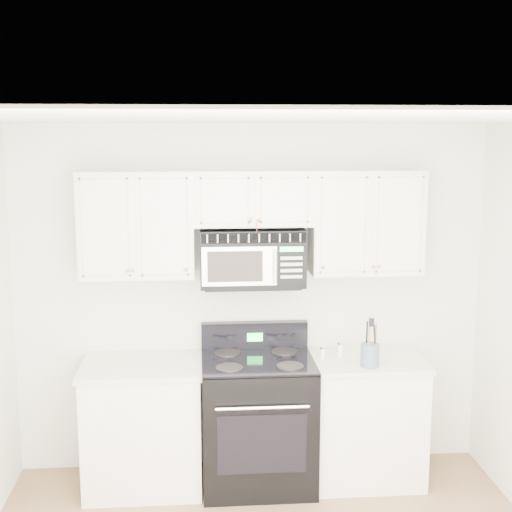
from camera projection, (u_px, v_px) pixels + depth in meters
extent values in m
cube|color=silver|center=(278.00, 119.00, 3.41)|extent=(3.50, 3.50, 0.01)
cube|color=white|center=(251.00, 299.00, 5.35)|extent=(3.50, 0.01, 2.60)
cube|color=silver|center=(144.00, 427.00, 5.12)|extent=(0.82, 0.63, 0.88)
cube|color=#F1E7C8|center=(142.00, 366.00, 5.04)|extent=(0.86, 0.65, 0.04)
cube|color=black|center=(146.00, 475.00, 5.23)|extent=(0.82, 0.55, 0.10)
cube|color=silver|center=(363.00, 420.00, 5.25)|extent=(0.82, 0.63, 0.88)
cube|color=#F1E7C8|center=(364.00, 360.00, 5.17)|extent=(0.86, 0.65, 0.04)
cube|color=black|center=(360.00, 467.00, 5.36)|extent=(0.82, 0.55, 0.10)
cube|color=black|center=(258.00, 422.00, 5.16)|extent=(0.80, 0.68, 0.92)
cube|color=black|center=(262.00, 444.00, 4.82)|extent=(0.61, 0.01, 0.42)
cylinder|color=white|center=(262.00, 408.00, 4.75)|extent=(0.63, 0.02, 0.02)
cube|color=black|center=(258.00, 361.00, 5.08)|extent=(0.80, 0.68, 0.02)
cube|color=black|center=(254.00, 336.00, 5.36)|extent=(0.80, 0.08, 0.21)
cube|color=#20D44C|center=(255.00, 337.00, 5.31)|extent=(0.12, 0.00, 0.06)
cube|color=silver|center=(137.00, 224.00, 5.02)|extent=(0.80, 0.33, 0.75)
cube|color=silver|center=(366.00, 222.00, 5.15)|extent=(0.80, 0.33, 0.75)
cube|color=silver|center=(253.00, 198.00, 5.05)|extent=(0.84, 0.33, 0.39)
sphere|color=#D48E46|center=(133.00, 270.00, 4.88)|extent=(0.03, 0.03, 0.03)
sphere|color=#D48E46|center=(186.00, 270.00, 4.91)|extent=(0.03, 0.03, 0.03)
sphere|color=#D48E46|center=(323.00, 267.00, 4.99)|extent=(0.03, 0.03, 0.03)
sphere|color=#D48E46|center=(374.00, 267.00, 5.02)|extent=(0.03, 0.03, 0.03)
sphere|color=#D48E46|center=(251.00, 220.00, 4.89)|extent=(0.03, 0.03, 0.03)
sphere|color=#D48E46|center=(259.00, 220.00, 4.89)|extent=(0.03, 0.03, 0.03)
cylinder|color=red|center=(257.00, 228.00, 4.90)|extent=(0.00, 0.00, 0.11)
sphere|color=#D48E46|center=(257.00, 236.00, 4.91)|extent=(0.04, 0.04, 0.04)
cube|color=black|center=(252.00, 257.00, 5.10)|extent=(0.74, 0.37, 0.41)
cube|color=beige|center=(254.00, 238.00, 4.90)|extent=(0.72, 0.01, 0.07)
cube|color=#A6A6A9|center=(239.00, 266.00, 4.92)|extent=(0.52, 0.01, 0.27)
cube|color=black|center=(235.00, 267.00, 4.91)|extent=(0.38, 0.01, 0.21)
cube|color=black|center=(291.00, 266.00, 4.94)|extent=(0.20, 0.01, 0.27)
cube|color=#20D44C|center=(292.00, 249.00, 4.92)|extent=(0.16, 0.00, 0.03)
cylinder|color=white|center=(275.00, 267.00, 4.90)|extent=(0.02, 0.02, 0.23)
cylinder|color=slate|center=(370.00, 355.00, 4.96)|extent=(0.13, 0.13, 0.16)
cylinder|color=olive|center=(375.00, 344.00, 4.95)|extent=(0.01, 0.01, 0.28)
cylinder|color=black|center=(367.00, 341.00, 4.98)|extent=(0.01, 0.01, 0.30)
cylinder|color=olive|center=(369.00, 342.00, 4.92)|extent=(0.01, 0.01, 0.33)
cylinder|color=black|center=(375.00, 344.00, 4.95)|extent=(0.01, 0.01, 0.28)
cylinder|color=silver|center=(323.00, 354.00, 5.13)|extent=(0.04, 0.04, 0.08)
cylinder|color=white|center=(323.00, 348.00, 5.12)|extent=(0.04, 0.04, 0.01)
cylinder|color=silver|center=(340.00, 351.00, 5.18)|extent=(0.04, 0.04, 0.09)
cylinder|color=white|center=(340.00, 343.00, 5.17)|extent=(0.05, 0.05, 0.02)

